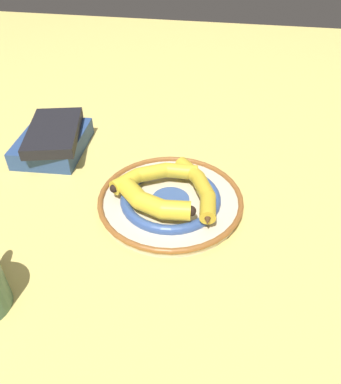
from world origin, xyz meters
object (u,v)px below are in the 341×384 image
at_px(decorative_bowl, 170,200).
at_px(banana_c, 155,175).
at_px(banana_a, 151,202).
at_px(banana_b, 200,188).
at_px(book_stack, 54,139).

distance_m(decorative_bowl, banana_c, 0.06).
bearing_deg(banana_a, banana_b, 56.22).
height_order(decorative_bowl, banana_b, banana_b).
height_order(banana_b, banana_c, same).
bearing_deg(book_stack, banana_c, -126.37).
bearing_deg(banana_b, book_stack, 44.31).
bearing_deg(book_stack, decorative_bowl, -129.69).
distance_m(decorative_bowl, banana_b, 0.07).
relative_size(banana_c, book_stack, 0.81).
xyz_separation_m(decorative_bowl, banana_a, (-0.05, 0.03, 0.03)).
distance_m(banana_a, book_stack, 0.36).
bearing_deg(banana_c, banana_b, 135.91).
bearing_deg(banana_b, banana_c, 49.15).
bearing_deg(banana_a, decorative_bowl, 82.41).
bearing_deg(banana_a, banana_c, 118.21).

